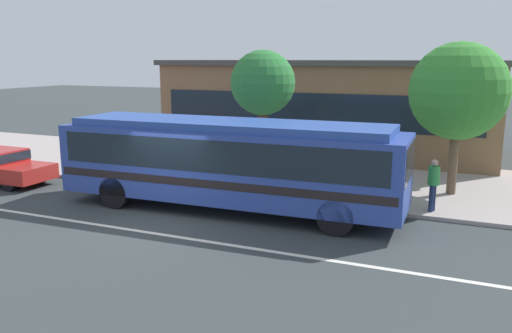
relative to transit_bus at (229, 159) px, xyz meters
The scene contains 11 objects.
ground_plane 2.91m from the transit_bus, 123.33° to the right, with size 120.00×120.00×0.00m, color #343B3C.
sidewalk_slab 5.73m from the transit_bus, 103.90° to the left, with size 60.00×8.00×0.12m, color #A59894.
lane_stripe_center 3.51m from the transit_bus, 115.20° to the right, with size 56.00×0.16×0.01m, color silver.
transit_bus is the anchor object (origin of this frame).
pedestrian_waiting_near_sign 3.40m from the transit_bus, 116.73° to the left, with size 0.42×0.42×1.62m.
pedestrian_walking_along_curb 2.27m from the transit_bus, 76.02° to the left, with size 0.45×0.45×1.69m.
pedestrian_standing_by_tree 6.18m from the transit_bus, 18.18° to the left, with size 0.42×0.42×1.59m.
bus_stop_sign 3.92m from the transit_bus, 26.05° to the left, with size 0.17×0.43×2.34m.
street_tree_near_stop 4.49m from the transit_bus, 97.41° to the left, with size 2.40×2.40×4.84m.
street_tree_mid_block 7.87m from the transit_bus, 34.86° to the left, with size 3.21×3.21×5.07m.
station_building 11.81m from the transit_bus, 89.37° to the left, with size 15.93×8.16×4.56m.
Camera 1 is at (8.24, -12.03, 4.64)m, focal length 36.52 mm.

